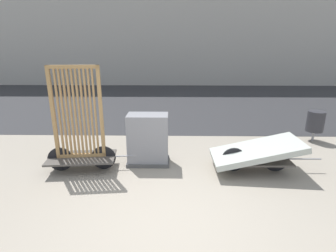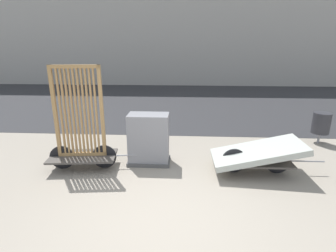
{
  "view_description": "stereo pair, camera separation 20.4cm",
  "coord_description": "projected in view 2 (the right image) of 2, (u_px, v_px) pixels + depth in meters",
  "views": [
    {
      "loc": [
        0.09,
        -3.44,
        2.59
      ],
      "look_at": [
        0.0,
        1.69,
        1.0
      ],
      "focal_mm": 28.0,
      "sensor_mm": 36.0,
      "label": 1
    },
    {
      "loc": [
        0.29,
        -3.44,
        2.59
      ],
      "look_at": [
        0.0,
        1.69,
        1.0
      ],
      "focal_mm": 28.0,
      "sensor_mm": 36.0,
      "label": 2
    }
  ],
  "objects": [
    {
      "name": "ground_plane",
      "position": [
        162.0,
        220.0,
        4.06
      ],
      "size": [
        60.0,
        60.0,
        0.0
      ],
      "primitive_type": "plane",
      "color": "gray"
    },
    {
      "name": "road_strip",
      "position": [
        177.0,
        101.0,
        12.68
      ],
      "size": [
        56.0,
        10.22,
        0.01
      ],
      "color": "#2D2D30",
      "rests_on": "ground_plane"
    },
    {
      "name": "building_facade",
      "position": [
        180.0,
        10.0,
        18.02
      ],
      "size": [
        48.0,
        4.0,
        9.77
      ],
      "color": "#B2ADA3",
      "rests_on": "ground_plane"
    },
    {
      "name": "bike_cart_with_bedframe",
      "position": [
        81.0,
        135.0,
        5.54
      ],
      "size": [
        2.12,
        0.88,
        2.22
      ],
      "rotation": [
        0.0,
        0.0,
        0.11
      ],
      "color": "#4C4742",
      "rests_on": "ground_plane"
    },
    {
      "name": "bike_cart_with_mattress",
      "position": [
        257.0,
        154.0,
        5.44
      ],
      "size": [
        2.31,
        0.99,
        0.73
      ],
      "rotation": [
        0.0,
        0.0,
        0.01
      ],
      "color": "#4C4742",
      "rests_on": "ground_plane"
    },
    {
      "name": "utility_cabinet",
      "position": [
        149.0,
        141.0,
        5.88
      ],
      "size": [
        0.95,
        0.56,
        1.15
      ],
      "color": "#4C4C4C",
      "rests_on": "ground_plane"
    },
    {
      "name": "trash_bin",
      "position": [
        321.0,
        123.0,
        7.09
      ],
      "size": [
        0.46,
        0.46,
        0.86
      ],
      "color": "gray",
      "rests_on": "ground_plane"
    }
  ]
}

